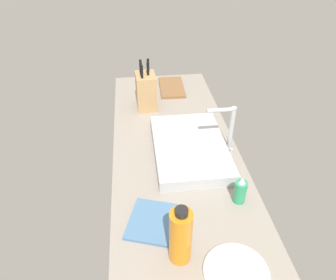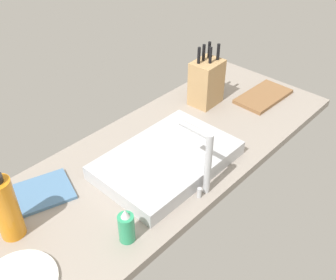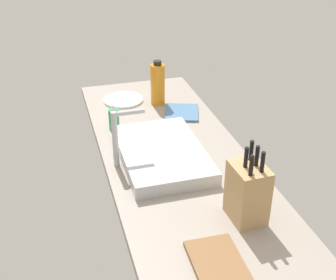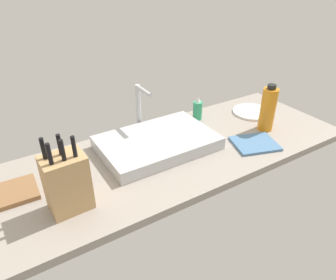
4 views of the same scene
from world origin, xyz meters
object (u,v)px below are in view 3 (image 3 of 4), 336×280
(cutting_board, at_px, (221,270))
(knife_block, at_px, (248,192))
(soap_bottle, at_px, (114,118))
(water_bottle, at_px, (158,84))
(dish_towel, at_px, (182,113))
(dinner_plate, at_px, (123,100))
(sink_basin, at_px, (162,154))
(faucet, at_px, (118,133))

(cutting_board, bearing_deg, knife_block, -38.90)
(cutting_board, distance_m, soap_bottle, 1.04)
(water_bottle, distance_m, dish_towel, 0.21)
(cutting_board, height_order, dish_towel, cutting_board)
(dinner_plate, bearing_deg, water_bottle, -115.75)
(soap_bottle, bearing_deg, knife_block, -157.62)
(cutting_board, xyz_separation_m, water_bottle, (1.26, -0.13, 0.10))
(cutting_board, bearing_deg, dish_towel, -11.26)
(sink_basin, distance_m, faucet, 0.22)
(sink_basin, xyz_separation_m, cutting_board, (-0.69, -0.00, -0.02))
(faucet, xyz_separation_m, dinner_plate, (0.64, -0.14, -0.14))
(faucet, height_order, dish_towel, faucet)
(knife_block, bearing_deg, dish_towel, -5.01)
(water_bottle, bearing_deg, soap_bottle, 129.29)
(dish_towel, bearing_deg, cutting_board, 168.74)
(faucet, bearing_deg, sink_basin, -94.10)
(sink_basin, height_order, knife_block, knife_block)
(soap_bottle, distance_m, dinner_plate, 0.33)
(soap_bottle, relative_size, water_bottle, 0.53)
(faucet, height_order, soap_bottle, faucet)
(sink_basin, height_order, soap_bottle, soap_bottle)
(sink_basin, height_order, dish_towel, sink_basin)
(sink_basin, relative_size, faucet, 2.12)
(knife_block, xyz_separation_m, dish_towel, (0.87, -0.04, -0.10))
(soap_bottle, relative_size, dish_towel, 0.64)
(cutting_board, distance_m, dinner_plate, 1.34)
(knife_block, bearing_deg, cutting_board, 138.50)
(water_bottle, bearing_deg, knife_block, -177.19)
(faucet, relative_size, cutting_board, 0.86)
(cutting_board, bearing_deg, water_bottle, -5.96)
(knife_block, bearing_deg, soap_bottle, 19.79)
(sink_basin, xyz_separation_m, soap_bottle, (0.34, 0.15, 0.03))
(dish_towel, bearing_deg, knife_block, 177.58)
(water_bottle, bearing_deg, cutting_board, 174.04)
(knife_block, relative_size, cutting_board, 1.00)
(cutting_board, relative_size, water_bottle, 1.19)
(sink_basin, xyz_separation_m, water_bottle, (0.57, -0.13, 0.09))
(faucet, xyz_separation_m, dish_towel, (0.40, -0.40, -0.14))
(dish_towel, bearing_deg, soap_bottle, 100.77)
(faucet, distance_m, dish_towel, 0.58)
(sink_basin, relative_size, dish_towel, 2.62)
(cutting_board, distance_m, dish_towel, 1.12)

